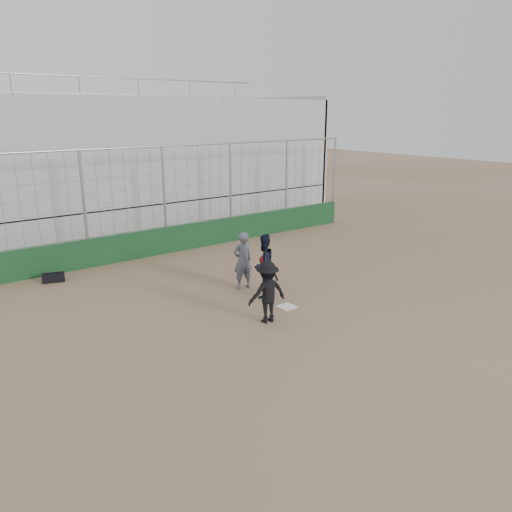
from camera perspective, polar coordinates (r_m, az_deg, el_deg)
ground at (r=13.90m, az=3.54°, el=-5.84°), size 90.00×90.00×0.00m
home_plate at (r=13.90m, az=3.54°, el=-5.79°), size 0.44×0.44×0.02m
backstop at (r=19.20m, az=-10.25°, el=3.15°), size 18.10×0.25×4.04m
bleachers at (r=23.35m, az=-16.23°, el=9.96°), size 20.25×6.70×6.98m
batter_at_plate at (r=12.69m, az=1.29°, el=-4.12°), size 1.11×0.81×1.77m
catcher_crouched at (r=14.44m, az=0.90°, el=-2.31°), size 1.10×0.99×1.25m
umpire at (r=15.08m, az=-1.52°, el=-0.84°), size 0.69×0.49×1.58m
equipment_bag at (r=17.07m, az=-22.15°, el=-2.29°), size 0.72×0.48×0.32m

